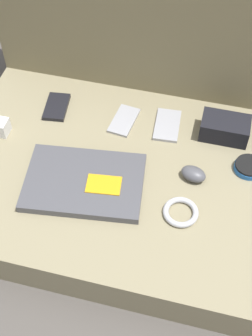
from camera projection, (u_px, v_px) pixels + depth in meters
name	position (u px, v px, depth m)	size (l,w,h in m)	color
ground_plane	(126.00, 197.00, 1.36)	(8.00, 8.00, 0.00)	#4C4742
couch_seat	(126.00, 185.00, 1.32)	(0.98, 0.66, 0.12)	#847A5B
couch_backrest	(161.00, 32.00, 1.41)	(0.98, 0.20, 0.54)	#756B4C
laptop	(84.00, 182.00, 1.24)	(0.34, 0.25, 0.03)	#47474C
computer_mouse	(193.00, 174.00, 1.25)	(0.08, 0.06, 0.03)	#4C4C51
speaker_puck	(249.00, 167.00, 1.27)	(0.08, 0.08, 0.02)	#1E569E
phone_silver	(167.00, 125.00, 1.37)	(0.08, 0.13, 0.01)	#99999E
phone_black	(57.00, 107.00, 1.42)	(0.08, 0.12, 0.01)	black
phone_small	(124.00, 120.00, 1.38)	(0.08, 0.12, 0.01)	#99999E
camera_pouch	(225.00, 128.00, 1.33)	(0.14, 0.08, 0.06)	black
cable_coil	(181.00, 212.00, 1.18)	(0.09, 0.09, 0.02)	#B2B2B7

